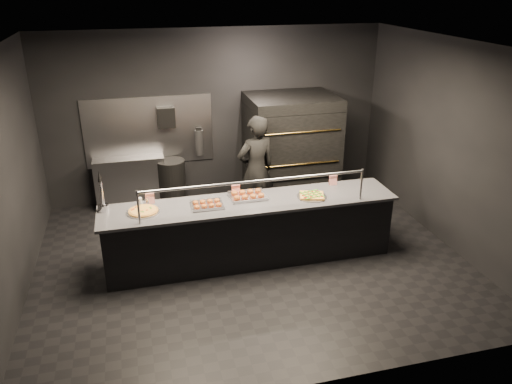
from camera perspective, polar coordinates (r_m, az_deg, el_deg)
room at (r=6.69m, az=-0.98°, el=3.55°), size 6.04×6.00×3.00m
service_counter at (r=7.07m, az=-0.64°, el=-4.45°), size 4.10×0.78×1.37m
pizza_oven at (r=8.86m, az=3.98°, el=4.94°), size 1.50×1.23×1.91m
prep_shelf at (r=9.03m, az=-14.14°, el=1.12°), size 1.20×0.35×0.90m
towel_dispenser at (r=8.77m, az=-10.25°, el=8.40°), size 0.30×0.20×0.35m
fire_extinguisher at (r=8.97m, az=-6.52°, el=5.69°), size 0.14×0.14×0.51m
beer_tap at (r=6.84m, az=-17.15°, el=-0.84°), size 0.15×0.21×0.56m
round_pizza at (r=6.72m, az=-12.76°, el=-2.13°), size 0.45×0.45×0.03m
slider_tray_a at (r=6.75m, az=-5.60°, el=-1.43°), size 0.43×0.32×0.07m
slider_tray_b at (r=6.99m, az=-0.95°, el=-0.36°), size 0.54×0.42×0.08m
square_pizza at (r=7.04m, az=6.39°, el=-0.42°), size 0.42×0.42×0.05m
condiment_jar at (r=6.94m, az=-12.86°, el=-1.03°), size 0.15×0.06×0.10m
tent_cards at (r=7.08m, az=-1.58°, el=0.33°), size 2.79×0.04×0.15m
trash_bin at (r=8.97m, az=-9.58°, el=1.09°), size 0.49×0.49×0.82m
worker at (r=8.02m, az=-0.00°, el=2.49°), size 0.75×0.59×1.80m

